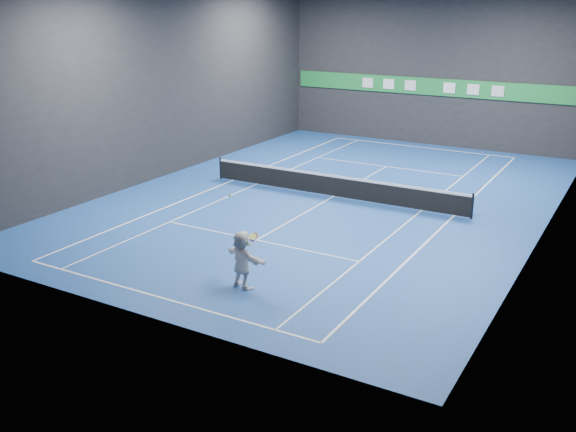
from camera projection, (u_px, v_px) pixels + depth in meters
The scene contains 19 objects.
ground at pixel (333, 197), 28.84m from camera, with size 26.00×26.00×0.00m, color #1A4392.
wall_back at pixel (431, 69), 38.09m from camera, with size 18.00×0.10×9.00m, color black.
wall_front at pixel (118, 156), 16.73m from camera, with size 18.00×0.10×9.00m, color black.
wall_left at pixel (172, 83), 31.67m from camera, with size 0.10×26.00×9.00m, color black.
wall_right at pixel (560, 113), 23.15m from camera, with size 0.10×26.00×9.00m, color black.
baseline_near at pixel (157, 296), 19.07m from camera, with size 10.98×0.08×0.01m, color white.
baseline_far at pixel (420, 147), 38.61m from camera, with size 10.98×0.08×0.01m, color white.
sideline_doubles_left at pixel (233, 180), 31.44m from camera, with size 0.08×23.78×0.01m, color white.
sideline_doubles_right at pixel (454, 216), 26.24m from camera, with size 0.08×23.78×0.01m, color white.
sideline_singles_left at pixel (256, 184), 30.78m from camera, with size 0.06×23.78×0.01m, color white.
sideline_singles_right at pixel (421, 211), 26.89m from camera, with size 0.06×23.78×0.01m, color white.
service_line_near at pixel (257, 240), 23.58m from camera, with size 8.23×0.06×0.01m, color white.
service_line_far at pixel (386, 166), 34.10m from camera, with size 8.23×0.06×0.01m, color white.
center_service_line at pixel (333, 197), 28.84m from camera, with size 0.06×12.80×0.01m, color white.
player at pixel (242, 259), 19.41m from camera, with size 1.70×0.54×1.83m, color white.
tennis_ball at pixel (230, 195), 19.02m from camera, with size 0.07×0.07×0.07m, color #AFD122.
tennis_net at pixel (334, 185), 28.67m from camera, with size 12.50×0.10×1.07m.
sponsor_banner at pixel (430, 87), 38.35m from camera, with size 17.64×0.11×1.00m.
tennis_racket at pixel (253, 238), 19.04m from camera, with size 0.42×0.34×0.51m.
Camera 1 is at (12.03, -24.95, 8.34)m, focal length 40.00 mm.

